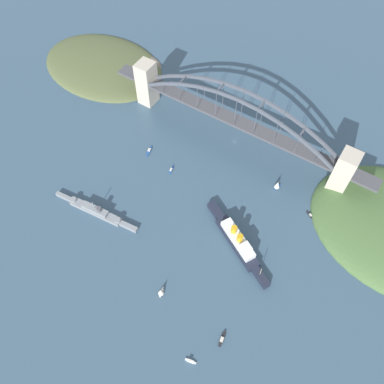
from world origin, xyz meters
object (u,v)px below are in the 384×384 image
Objects in this scene: ocean_liner at (237,241)px; small_boat_4 at (190,361)px; small_boat_2 at (310,215)px; naval_cruiser at (96,211)px; small_boat_1 at (161,292)px; small_boat_5 at (277,185)px; small_boat_3 at (149,151)px; seaplane_taxiing_near_bridge at (223,116)px; harbor_arch_bridge at (237,122)px; small_boat_0 at (171,170)px; small_boat_6 at (222,339)px.

small_boat_4 is at bearing 100.03° from ocean_liner.
naval_cruiser is at bearing 31.90° from small_boat_2.
small_boat_4 is (-47.47, 30.28, -3.06)m from small_boat_1.
small_boat_2 is (-71.34, -131.70, -3.16)m from small_boat_1.
small_boat_2 is at bearing 164.14° from small_boat_5.
small_boat_3 is at bearing 6.24° from small_boat_2.
seaplane_taxiing_near_bridge is 89.18m from small_boat_3.
harbor_arch_bridge is 78.11m from small_boat_0.
harbor_arch_bridge is 3.40× the size of ocean_liner.
small_boat_1 is 56.39m from small_boat_4.
small_boat_4 is 0.81× the size of small_boat_5.
harbor_arch_bridge is 26.00× the size of small_boat_0.
small_boat_4 is (-110.12, 136.46, 0.11)m from small_boat_0.
naval_cruiser is at bearing 77.26° from seaplane_taxiing_near_bridge.
small_boat_1 reaches higher than seaplane_taxiing_near_bridge.
ocean_liner is 148.70m from seaplane_taxiing_near_bridge.
small_boat_3 is 202.18m from small_boat_4.
ocean_liner is at bearing -161.16° from naval_cruiser.
small_boat_2 is at bearing -118.45° from small_boat_1.
harbor_arch_bridge is 117.99m from ocean_liner.
ocean_liner is 131.14m from small_boat_3.
small_boat_1 reaches higher than small_boat_3.
small_boat_1 is at bearing 162.06° from naval_cruiser.
harbor_arch_bridge is 217.39m from small_boat_4.
small_boat_6 is (-26.44, 146.86, -4.17)m from small_boat_5.
small_boat_2 is (-163.60, -101.84, -2.24)m from naval_cruiser.
small_boat_3 is (165.96, 18.15, -0.03)m from small_boat_2.
small_boat_0 is at bearing 20.96° from small_boat_5.
small_boat_1 is 146.38m from small_boat_5.
small_boat_5 is (-87.90, 50.87, 2.66)m from seaplane_taxiing_near_bridge.
small_boat_4 reaches higher than small_boat_2.
small_boat_1 is at bearing 129.80° from small_boat_3.
small_boat_5 reaches higher than seaplane_taxiing_near_bridge.
small_boat_5 reaches higher than small_boat_4.
small_boat_6 is (-151.34, 34.03, -2.32)m from naval_cruiser.
small_boat_3 reaches higher than small_boat_6.
small_boat_5 is at bearing 155.00° from harbor_arch_bridge.
small_boat_6 is (-11.62, -26.11, -0.18)m from small_boat_4.
naval_cruiser is at bearing 42.09° from small_boat_5.
harbor_arch_bridge is 33.51× the size of small_boat_2.
ocean_liner is 128.65m from naval_cruiser.
small_boat_0 is at bearing 85.16° from seaplane_taxiing_near_bridge.
seaplane_taxiing_near_bridge is 0.91× the size of small_boat_3.
small_boat_1 is 0.81× the size of small_boat_5.
naval_cruiser is 8.06× the size of small_boat_5.
small_boat_1 is (-92.25, 29.86, 0.91)m from naval_cruiser.
small_boat_2 reaches higher than small_boat_3.
small_boat_0 reaches higher than small_boat_6.
naval_cruiser reaches higher than seaplane_taxiing_near_bridge.
harbor_arch_bridge is 111.21m from small_boat_2.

